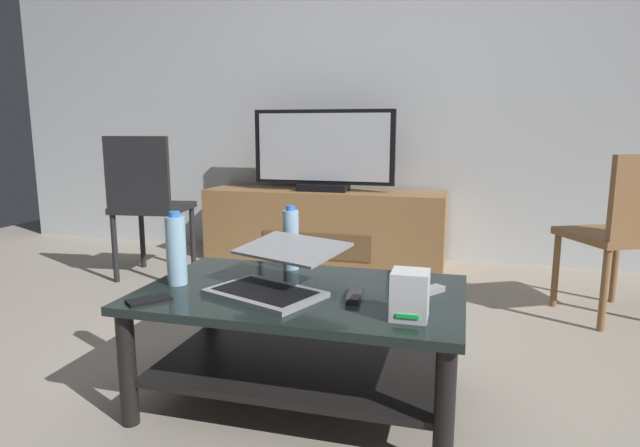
% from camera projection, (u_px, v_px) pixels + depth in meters
% --- Properties ---
extents(ground_plane, '(7.68, 7.68, 0.00)m').
position_uv_depth(ground_plane, '(286.00, 378.00, 2.15)').
color(ground_plane, '#9E9384').
extents(back_wall, '(6.40, 0.12, 2.80)m').
position_uv_depth(back_wall, '(380.00, 73.00, 4.02)').
color(back_wall, silver).
rests_on(back_wall, ground).
extents(coffee_table, '(1.13, 0.70, 0.43)m').
position_uv_depth(coffee_table, '(302.00, 324.00, 1.92)').
color(coffee_table, black).
rests_on(coffee_table, ground).
extents(media_cabinet, '(1.79, 0.46, 0.53)m').
position_uv_depth(media_cabinet, '(324.00, 226.00, 4.01)').
color(media_cabinet, olive).
rests_on(media_cabinet, ground).
extents(television, '(1.05, 0.20, 0.59)m').
position_uv_depth(television, '(323.00, 152.00, 3.89)').
color(television, black).
rests_on(television, media_cabinet).
extents(dining_chair, '(0.59, 0.59, 0.87)m').
position_uv_depth(dining_chair, '(627.00, 228.00, 2.71)').
color(dining_chair, brown).
rests_on(dining_chair, ground).
extents(side_chair, '(0.49, 0.49, 0.94)m').
position_uv_depth(side_chair, '(147.00, 199.00, 3.48)').
color(side_chair, black).
rests_on(side_chair, ground).
extents(laptop, '(0.49, 0.50, 0.16)m').
position_uv_depth(laptop, '(276.00, 274.00, 1.86)').
color(laptop, gray).
rests_on(laptop, coffee_table).
extents(router_box, '(0.11, 0.11, 0.15)m').
position_uv_depth(router_box, '(410.00, 295.00, 1.60)').
color(router_box, silver).
rests_on(router_box, coffee_table).
extents(water_bottle_near, '(0.07, 0.07, 0.27)m').
position_uv_depth(water_bottle_near, '(176.00, 250.00, 1.94)').
color(water_bottle_near, '#99C6E5').
rests_on(water_bottle_near, coffee_table).
extents(water_bottle_far, '(0.07, 0.07, 0.26)m').
position_uv_depth(water_bottle_far, '(291.00, 239.00, 2.16)').
color(water_bottle_far, '#99C6E5').
rests_on(water_bottle_far, coffee_table).
extents(cell_phone, '(0.14, 0.15, 0.01)m').
position_uv_depth(cell_phone, '(149.00, 300.00, 1.77)').
color(cell_phone, black).
rests_on(cell_phone, coffee_table).
extents(tv_remote, '(0.06, 0.16, 0.02)m').
position_uv_depth(tv_remote, '(355.00, 295.00, 1.80)').
color(tv_remote, '#2D2D30').
rests_on(tv_remote, coffee_table).
extents(soundbar_remote, '(0.13, 0.16, 0.02)m').
position_uv_depth(soundbar_remote, '(426.00, 292.00, 1.84)').
color(soundbar_remote, '#99999E').
rests_on(soundbar_remote, coffee_table).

